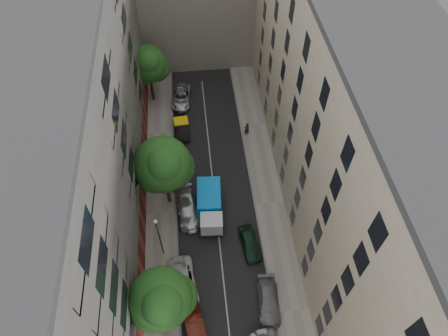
{
  "coord_description": "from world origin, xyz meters",
  "views": [
    {
      "loc": [
        -1.42,
        -21.6,
        34.42
      ],
      "look_at": [
        0.89,
        0.41,
        6.0
      ],
      "focal_mm": 32.0,
      "sensor_mm": 36.0,
      "label": 1
    }
  ],
  "objects": [
    {
      "name": "sidewalk_right",
      "position": [
        5.5,
        0.0,
        0.07
      ],
      "size": [
        3.0,
        44.0,
        0.15
      ],
      "primitive_type": "cube",
      "color": "gray",
      "rests_on": "ground"
    },
    {
      "name": "building_left",
      "position": [
        -11.0,
        0.0,
        10.0
      ],
      "size": [
        8.0,
        44.0,
        20.0
      ],
      "primitive_type": "cube",
      "color": "#524E4C",
      "rests_on": "ground"
    },
    {
      "name": "tree_far",
      "position": [
        -6.17,
        16.76,
        5.35
      ],
      "size": [
        4.81,
        4.46,
        7.76
      ],
      "color": "#382619",
      "rests_on": "sidewalk_left"
    },
    {
      "name": "car_left_5",
      "position": [
        -2.96,
        11.0,
        0.69
      ],
      "size": [
        1.77,
        4.27,
        1.37
      ],
      "primitive_type": "imported",
      "rotation": [
        0.0,
        0.0,
        0.08
      ],
      "color": "black",
      "rests_on": "ground"
    },
    {
      "name": "ground",
      "position": [
        0.0,
        0.0,
        0.0
      ],
      "size": [
        120.0,
        120.0,
        0.0
      ],
      "primitive_type": "plane",
      "color": "#4C4C49",
      "rests_on": "ground"
    },
    {
      "name": "tarp_truck",
      "position": [
        -0.6,
        -0.55,
        1.43
      ],
      "size": [
        2.56,
        5.75,
        2.59
      ],
      "rotation": [
        0.0,
        0.0,
        -0.07
      ],
      "color": "black",
      "rests_on": "ground"
    },
    {
      "name": "car_left_1",
      "position": [
        -2.8,
        -11.4,
        0.71
      ],
      "size": [
        2.22,
        4.49,
        1.42
      ],
      "primitive_type": "imported",
      "rotation": [
        0.0,
        0.0,
        0.17
      ],
      "color": "#4A170E",
      "rests_on": "ground"
    },
    {
      "name": "sidewalk_left",
      "position": [
        -5.5,
        0.0,
        0.07
      ],
      "size": [
        3.0,
        44.0,
        0.15
      ],
      "primitive_type": "cube",
      "color": "gray",
      "rests_on": "ground"
    },
    {
      "name": "car_left_2",
      "position": [
        -3.6,
        -7.8,
        0.69
      ],
      "size": [
        2.89,
        5.22,
        1.38
      ],
      "primitive_type": "imported",
      "rotation": [
        0.0,
        0.0,
        0.12
      ],
      "color": "silver",
      "rests_on": "ground"
    },
    {
      "name": "car_left_4",
      "position": [
        -3.6,
        4.44,
        0.7
      ],
      "size": [
        2.12,
        4.27,
        1.4
      ],
      "primitive_type": "imported",
      "rotation": [
        0.0,
        0.0,
        -0.12
      ],
      "color": "black",
      "rests_on": "ground"
    },
    {
      "name": "lamp_post",
      "position": [
        -5.29,
        -4.52,
        3.88
      ],
      "size": [
        0.36,
        0.36,
        6.0
      ],
      "color": "#17502B",
      "rests_on": "sidewalk_left"
    },
    {
      "name": "road_surface",
      "position": [
        0.0,
        0.0,
        0.01
      ],
      "size": [
        8.0,
        44.0,
        0.02
      ],
      "primitive_type": "cube",
      "color": "black",
      "rests_on": "ground"
    },
    {
      "name": "car_right_2",
      "position": [
        2.8,
        -4.6,
        0.66
      ],
      "size": [
        2.05,
        4.07,
        1.33
      ],
      "primitive_type": "imported",
      "rotation": [
        0.0,
        0.0,
        0.13
      ],
      "color": "black",
      "rests_on": "ground"
    },
    {
      "name": "tree_near",
      "position": [
        -4.77,
        -11.11,
        5.93
      ],
      "size": [
        4.94,
        4.61,
        8.51
      ],
      "color": "#382619",
      "rests_on": "sidewalk_left"
    },
    {
      "name": "pedestrian",
      "position": [
        4.5,
        9.67,
        1.03
      ],
      "size": [
        0.75,
        0.62,
        1.76
      ],
      "primitive_type": "imported",
      "rotation": [
        0.0,
        0.0,
        3.51
      ],
      "color": "black",
      "rests_on": "sidewalk_right"
    },
    {
      "name": "car_left_6",
      "position": [
        -2.8,
        16.27,
        0.66
      ],
      "size": [
        2.64,
        4.97,
        1.33
      ],
      "primitive_type": "imported",
      "rotation": [
        0.0,
        0.0,
        -0.09
      ],
      "color": "#B1B2B6",
      "rests_on": "ground"
    },
    {
      "name": "car_left_3",
      "position": [
        -2.8,
        -0.2,
        0.74
      ],
      "size": [
        2.73,
        5.35,
        1.49
      ],
      "primitive_type": "imported",
      "rotation": [
        0.0,
        0.0,
        0.13
      ],
      "color": "#BCBBC0",
      "rests_on": "ground"
    },
    {
      "name": "tree_mid",
      "position": [
        -4.5,
        1.25,
        5.88
      ],
      "size": [
        5.54,
        5.3,
        8.68
      ],
      "color": "#382619",
      "rests_on": "sidewalk_left"
    },
    {
      "name": "car_right_1",
      "position": [
        3.6,
        -10.16,
        0.64
      ],
      "size": [
        2.09,
        4.55,
        1.29
      ],
      "primitive_type": "imported",
      "rotation": [
        0.0,
        0.0,
        -0.07
      ],
      "color": "slate",
      "rests_on": "ground"
    },
    {
      "name": "building_right",
      "position": [
        11.0,
        0.0,
        10.0
      ],
      "size": [
        8.0,
        44.0,
        20.0
      ],
      "primitive_type": "cube",
      "color": "#C1B396",
      "rests_on": "ground"
    }
  ]
}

